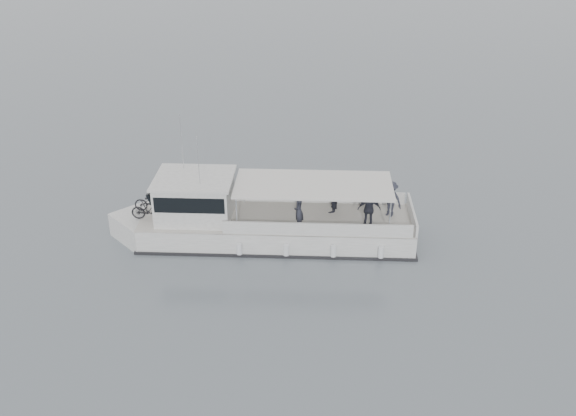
% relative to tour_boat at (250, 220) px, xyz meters
% --- Properties ---
extents(ground, '(1400.00, 1400.00, 0.00)m').
position_rel_tour_boat_xyz_m(ground, '(-2.61, 0.76, -0.91)').
color(ground, '#545C63').
rests_on(ground, ground).
extents(tour_boat, '(13.16, 6.13, 5.53)m').
position_rel_tour_boat_xyz_m(tour_boat, '(0.00, 0.00, 0.00)').
color(tour_boat, white).
rests_on(tour_boat, ground).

